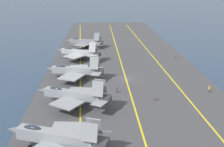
# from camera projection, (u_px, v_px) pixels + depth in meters

# --- Properties ---
(ground_plane) EXTENTS (2000.00, 2000.00, 0.00)m
(ground_plane) POSITION_uv_depth(u_px,v_px,m) (126.00, 80.00, 76.54)
(ground_plane) COLOR navy
(carrier_deck) EXTENTS (218.67, 45.08, 0.40)m
(carrier_deck) POSITION_uv_depth(u_px,v_px,m) (126.00, 80.00, 76.48)
(carrier_deck) COLOR #424244
(carrier_deck) RESTS_ON ground
(deck_stripe_foul_line) EXTENTS (196.76, 4.72, 0.01)m
(deck_stripe_foul_line) POSITION_uv_depth(u_px,v_px,m) (171.00, 78.00, 77.04)
(deck_stripe_foul_line) COLOR yellow
(deck_stripe_foul_line) RESTS_ON carrier_deck
(deck_stripe_centerline) EXTENTS (196.81, 0.36, 0.01)m
(deck_stripe_centerline) POSITION_uv_depth(u_px,v_px,m) (126.00, 79.00, 76.42)
(deck_stripe_centerline) COLOR yellow
(deck_stripe_centerline) RESTS_ON carrier_deck
(deck_stripe_edge_line) EXTENTS (196.53, 11.19, 0.01)m
(deck_stripe_edge_line) POSITION_uv_depth(u_px,v_px,m) (80.00, 80.00, 75.79)
(deck_stripe_edge_line) COLOR yellow
(deck_stripe_edge_line) RESTS_ON carrier_deck
(parked_jet_nearest) EXTENTS (12.87, 16.94, 6.45)m
(parked_jet_nearest) POSITION_uv_depth(u_px,v_px,m) (57.00, 137.00, 42.65)
(parked_jet_nearest) COLOR gray
(parked_jet_nearest) RESTS_ON carrier_deck
(parked_jet_second) EXTENTS (12.16, 16.92, 6.63)m
(parked_jet_second) POSITION_uv_depth(u_px,v_px,m) (74.00, 95.00, 58.70)
(parked_jet_second) COLOR gray
(parked_jet_second) RESTS_ON carrier_deck
(parked_jet_third) EXTENTS (14.10, 16.15, 6.50)m
(parked_jet_third) POSITION_uv_depth(u_px,v_px,m) (75.00, 70.00, 75.81)
(parked_jet_third) COLOR #93999E
(parked_jet_third) RESTS_ON carrier_deck
(parked_jet_fourth) EXTENTS (12.32, 16.28, 6.62)m
(parked_jet_fourth) POSITION_uv_depth(u_px,v_px,m) (79.00, 52.00, 94.01)
(parked_jet_fourth) COLOR #A8AAAF
(parked_jet_fourth) RESTS_ON carrier_deck
(parked_jet_fifth) EXTENTS (13.20, 15.55, 5.94)m
(parked_jet_fifth) POSITION_uv_depth(u_px,v_px,m) (85.00, 42.00, 112.25)
(parked_jet_fifth) COLOR gray
(parked_jet_fifth) RESTS_ON carrier_deck
(crew_brown_vest) EXTENTS (0.45, 0.37, 1.73)m
(crew_brown_vest) POSITION_uv_depth(u_px,v_px,m) (155.00, 97.00, 62.19)
(crew_brown_vest) COLOR #4C473D
(crew_brown_vest) RESTS_ON carrier_deck
(crew_green_vest) EXTENTS (0.37, 0.45, 1.73)m
(crew_green_vest) POSITION_uv_depth(u_px,v_px,m) (175.00, 57.00, 95.24)
(crew_green_vest) COLOR #4C473D
(crew_green_vest) RESTS_ON carrier_deck
(crew_purple_vest) EXTENTS (0.46, 0.44, 1.67)m
(crew_purple_vest) POSITION_uv_depth(u_px,v_px,m) (117.00, 89.00, 66.76)
(crew_purple_vest) COLOR #383328
(crew_purple_vest) RESTS_ON carrier_deck
(crew_yellow_vest) EXTENTS (0.46, 0.44, 1.70)m
(crew_yellow_vest) POSITION_uv_depth(u_px,v_px,m) (209.00, 89.00, 66.83)
(crew_yellow_vest) COLOR #4C473D
(crew_yellow_vest) RESTS_ON carrier_deck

